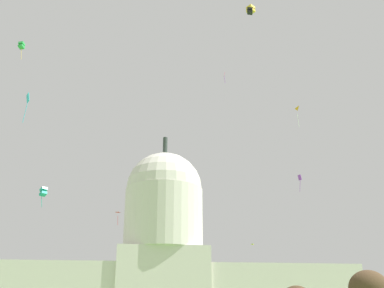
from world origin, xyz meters
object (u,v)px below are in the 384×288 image
kite_turquoise_mid (43,192)px  kite_black_high (250,11)px  capitol_building (163,264)px  kite_yellow_low (250,246)px  kite_green_high (21,45)px  kite_red_mid (118,214)px  kite_orange_mid (295,112)px  kite_cyan_mid (27,100)px  kite_violet_mid (300,179)px  kite_gold_high (251,10)px  kite_pink_high (224,75)px

kite_turquoise_mid → kite_black_high: bearing=101.4°
capitol_building → kite_black_high: capitol_building is taller
capitol_building → kite_turquoise_mid: 106.68m
kite_yellow_low → kite_green_high: kite_green_high is taller
capitol_building → kite_red_mid: size_ratio=51.61×
kite_turquoise_mid → kite_red_mid: bearing=-143.2°
capitol_building → kite_turquoise_mid: size_ratio=44.72×
kite_orange_mid → kite_cyan_mid: (-38.97, 0.83, 0.37)m
kite_violet_mid → kite_yellow_low: kite_violet_mid is taller
kite_violet_mid → kite_green_high: bearing=-69.1°
kite_gold_high → kite_green_high: (-42.13, 24.43, 6.08)m
kite_violet_mid → kite_red_mid: size_ratio=1.27×
kite_cyan_mid → kite_black_high: (29.65, -13.59, 7.49)m
kite_violet_mid → kite_cyan_mid: size_ratio=0.77×
kite_violet_mid → kite_turquoise_mid: size_ratio=1.10×
kite_violet_mid → kite_green_high: kite_green_high is taller
kite_violet_mid → kite_black_high: (-17.86, -37.77, 10.62)m
capitol_building → kite_orange_mid: bearing=-82.8°
kite_violet_mid → kite_cyan_mid: (-47.51, -24.18, 3.13)m
capitol_building → kite_red_mid: bearing=-101.3°
kite_cyan_mid → kite_pink_high: 51.22m
kite_gold_high → kite_pink_high: kite_pink_high is taller
kite_yellow_low → kite_black_high: size_ratio=1.99×
kite_red_mid → kite_green_high: bearing=-144.6°
capitol_building → kite_red_mid: capitol_building is taller
kite_red_mid → kite_turquoise_mid: bearing=-118.3°
kite_orange_mid → kite_green_high: bearing=-106.5°
kite_orange_mid → kite_red_mid: kite_orange_mid is taller
capitol_building → kite_gold_high: size_ratio=93.18×
kite_black_high → kite_orange_mid: bearing=155.7°
kite_cyan_mid → kite_pink_high: kite_pink_high is taller
kite_cyan_mid → kite_gold_high: bearing=-74.9°
kite_green_high → kite_pink_high: (43.26, 6.98, -0.60)m
kite_gold_high → kite_red_mid: (-21.89, 48.01, -23.30)m
kite_orange_mid → kite_yellow_low: 38.05m
kite_red_mid → kite_violet_mid: bearing=-46.2°
capitol_building → kite_pink_high: 90.09m
kite_gold_high → kite_cyan_mid: 37.34m
kite_violet_mid → kite_green_high: size_ratio=0.85×
kite_orange_mid → kite_green_high: size_ratio=0.66×
kite_violet_mid → kite_turquoise_mid: (-45.95, -14.30, -7.66)m
kite_orange_mid → kite_black_high: (-9.32, -12.76, 7.86)m
kite_red_mid → kite_pink_high: (23.02, -16.60, 28.77)m
kite_red_mid → kite_green_high: 42.76m
kite_red_mid → kite_cyan_mid: bearing=-117.2°
kite_gold_high → kite_violet_mid: size_ratio=0.44×
kite_violet_mid → kite_orange_mid: bearing=1.4°
kite_red_mid → kite_black_high: kite_black_high is taller
kite_orange_mid → kite_green_high: kite_green_high is taller
kite_cyan_mid → kite_turquoise_mid: (1.55, 9.89, -10.79)m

